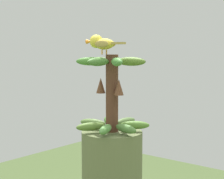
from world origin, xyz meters
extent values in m
cylinder|color=#4C2D1E|center=(0.00, 0.00, 1.55)|extent=(0.05, 0.05, 0.30)
ellipsoid|color=#4F792C|center=(0.05, -0.07, 1.43)|extent=(0.09, 0.11, 0.03)
ellipsoid|color=#4E6C36|center=(0.09, 0.00, 1.43)|extent=(0.12, 0.04, 0.03)
ellipsoid|color=#40722A|center=(0.06, 0.07, 1.43)|extent=(0.10, 0.11, 0.03)
ellipsoid|color=#506F32|center=(-0.02, 0.09, 1.43)|extent=(0.05, 0.12, 0.03)
ellipsoid|color=#4F702A|center=(-0.08, 0.04, 1.43)|extent=(0.12, 0.08, 0.03)
ellipsoid|color=#497D37|center=(-0.08, -0.03, 1.43)|extent=(0.12, 0.08, 0.03)
ellipsoid|color=#436C2F|center=(-0.02, -0.08, 1.43)|extent=(0.06, 0.12, 0.03)
ellipsoid|color=#4E6E2A|center=(0.07, 0.03, 1.67)|extent=(0.12, 0.08, 0.03)
ellipsoid|color=#4D7836|center=(0.02, 0.08, 1.67)|extent=(0.06, 0.12, 0.03)
ellipsoid|color=#437C2E|center=(-0.05, 0.06, 1.67)|extent=(0.10, 0.11, 0.03)
ellipsoid|color=#416F2D|center=(-0.08, 0.00, 1.67)|extent=(0.12, 0.03, 0.03)
ellipsoid|color=#427E34|center=(-0.05, -0.06, 1.67)|extent=(0.10, 0.11, 0.03)
ellipsoid|color=#4D6E25|center=(0.02, -0.08, 1.67)|extent=(0.06, 0.12, 0.03)
ellipsoid|color=#4D6B2E|center=(0.07, -0.03, 1.67)|extent=(0.12, 0.08, 0.03)
cone|color=brown|center=(-0.02, -0.05, 1.58)|extent=(0.04, 0.04, 0.06)
cone|color=brown|center=(-0.01, 0.05, 1.58)|extent=(0.04, 0.04, 0.06)
cylinder|color=#C68933|center=(-0.02, 0.01, 1.71)|extent=(0.01, 0.01, 0.02)
cylinder|color=#C68933|center=(-0.04, 0.01, 1.71)|extent=(0.01, 0.01, 0.02)
ellipsoid|color=gold|center=(-0.03, 0.01, 1.74)|extent=(0.04, 0.09, 0.04)
ellipsoid|color=olive|center=(-0.01, 0.01, 1.74)|extent=(0.01, 0.07, 0.03)
ellipsoid|color=olive|center=(-0.05, 0.01, 1.74)|extent=(0.01, 0.07, 0.03)
cube|color=olive|center=(-0.03, -0.05, 1.74)|extent=(0.02, 0.05, 0.01)
sphere|color=gold|center=(-0.03, 0.05, 1.75)|extent=(0.05, 0.05, 0.05)
sphere|color=black|center=(-0.05, 0.06, 1.75)|extent=(0.01, 0.01, 0.01)
cone|color=orange|center=(-0.03, 0.09, 1.75)|extent=(0.02, 0.03, 0.02)
camera|label=1|loc=(-1.11, -0.90, 1.71)|focal=60.00mm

